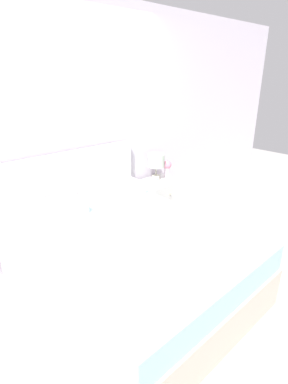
% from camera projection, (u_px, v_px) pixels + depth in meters
% --- Properties ---
extents(ground_plane, '(12.00, 12.00, 0.00)m').
position_uv_depth(ground_plane, '(76.00, 246.00, 3.48)').
color(ground_plane, '#BCB7B2').
extents(wall_back, '(8.00, 0.06, 2.60)m').
position_uv_depth(wall_back, '(62.00, 133.00, 3.05)').
color(wall_back, white).
rests_on(wall_back, ground_plane).
extents(bed, '(1.63, 2.00, 1.12)m').
position_uv_depth(bed, '(126.00, 257.00, 2.73)').
color(bed, beige).
rests_on(bed, ground_plane).
extents(nightstand, '(0.50, 0.41, 0.59)m').
position_uv_depth(nightstand, '(158.00, 202.00, 3.95)').
color(nightstand, white).
rests_on(nightstand, ground_plane).
extents(table_lamp, '(0.21, 0.21, 0.34)m').
position_uv_depth(table_lamp, '(156.00, 162.00, 3.80)').
color(table_lamp, beige).
rests_on(table_lamp, nightstand).
extents(flower_vase, '(0.11, 0.11, 0.23)m').
position_uv_depth(flower_vase, '(167.00, 167.00, 3.92)').
color(flower_vase, silver).
rests_on(flower_vase, nightstand).
extents(teacup, '(0.13, 0.13, 0.07)m').
position_uv_depth(teacup, '(168.00, 179.00, 3.80)').
color(teacup, white).
rests_on(teacup, nightstand).
extents(alarm_clock, '(0.06, 0.04, 0.08)m').
position_uv_depth(alarm_clock, '(156.00, 181.00, 3.70)').
color(alarm_clock, silver).
rests_on(alarm_clock, nightstand).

